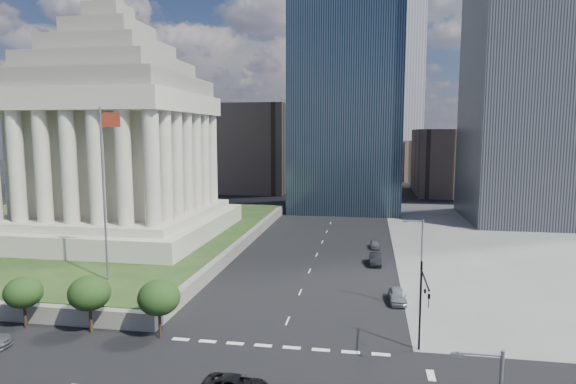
% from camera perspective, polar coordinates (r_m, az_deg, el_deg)
% --- Properties ---
extents(ground, '(500.00, 500.00, 0.00)m').
position_cam_1_polar(ground, '(127.81, 6.01, -1.54)').
color(ground, black).
rests_on(ground, ground).
extents(plaza_terrace, '(66.00, 70.00, 1.80)m').
position_cam_1_polar(plaza_terrace, '(94.46, -24.72, -4.65)').
color(plaza_terrace, slate).
rests_on(plaza_terrace, ground).
extents(plaza_lawn, '(64.00, 68.00, 0.10)m').
position_cam_1_polar(plaza_lawn, '(94.29, -24.75, -4.08)').
color(plaza_lawn, '#213817').
rests_on(plaza_lawn, plaza_terrace).
extents(war_memorial, '(34.00, 34.00, 39.00)m').
position_cam_1_polar(war_memorial, '(85.20, -20.02, 8.25)').
color(war_memorial, '#AEA892').
rests_on(war_memorial, plaza_lawn).
extents(flagpole, '(2.52, 0.24, 20.00)m').
position_cam_1_polar(flagpole, '(58.59, -20.90, 0.83)').
color(flagpole, slate).
rests_on(flagpole, plaza_lawn).
extents(midrise_glass, '(26.00, 26.00, 60.00)m').
position_cam_1_polar(midrise_glass, '(121.79, 7.00, 12.18)').
color(midrise_glass, black).
rests_on(midrise_glass, ground).
extents(building_filler_ne, '(20.00, 30.00, 20.00)m').
position_cam_1_polar(building_filler_ne, '(158.25, 18.44, 3.43)').
color(building_filler_ne, brown).
rests_on(building_filler_ne, ground).
extents(building_filler_nw, '(24.00, 30.00, 28.00)m').
position_cam_1_polar(building_filler_nw, '(160.75, -4.00, 5.25)').
color(building_filler_nw, brown).
rests_on(building_filler_nw, ground).
extents(traffic_signal_ne, '(0.30, 5.74, 8.00)m').
position_cam_1_polar(traffic_signal_ne, '(42.39, 15.70, -12.12)').
color(traffic_signal_ne, black).
rests_on(traffic_signal_ne, ground).
extents(street_lamp_north, '(2.13, 0.22, 10.00)m').
position_cam_1_polar(street_lamp_north, '(53.12, 15.35, -7.73)').
color(street_lamp_north, slate).
rests_on(street_lamp_north, ground).
extents(parked_sedan_near, '(4.68, 2.09, 1.56)m').
position_cam_1_polar(parked_sedan_near, '(56.63, 12.82, -11.88)').
color(parked_sedan_near, gray).
rests_on(parked_sedan_near, ground).
extents(parked_sedan_mid, '(4.79, 1.80, 1.56)m').
position_cam_1_polar(parked_sedan_mid, '(71.40, 10.32, -7.84)').
color(parked_sedan_mid, black).
rests_on(parked_sedan_mid, ground).
extents(parked_sedan_far, '(3.76, 1.66, 1.26)m').
position_cam_1_polar(parked_sedan_far, '(81.08, 10.24, -6.15)').
color(parked_sedan_far, '#55585C').
rests_on(parked_sedan_far, ground).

